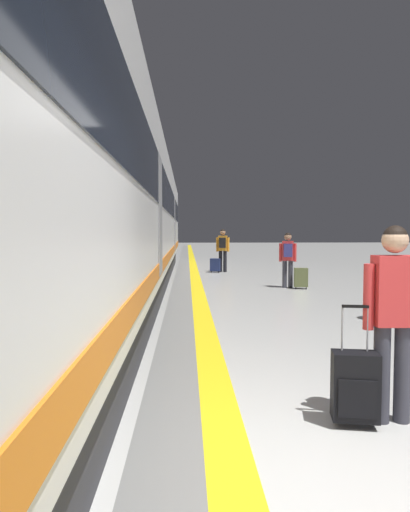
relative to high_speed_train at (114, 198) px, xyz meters
name	(u,v)px	position (x,y,z in m)	size (l,w,h in m)	color
ground_plane	(368,512)	(2.97, -9.60, -2.50)	(120.00, 120.00, 0.00)	silver
safety_line_strip	(198,290)	(2.21, 0.40, -2.50)	(0.36, 80.00, 0.01)	yellow
tactile_edge_band	(184,290)	(1.83, 0.40, -2.50)	(0.72, 80.00, 0.01)	slate
high_speed_train	(114,198)	(0.00, 0.00, 0.00)	(2.94, 28.14, 4.97)	#38383D
traveller_foreground	(393,309)	(3.68, -8.35, -1.51)	(0.53, 0.22, 1.70)	#383842
rolling_suitcase_foreground	(355,386)	(3.33, -8.43, -2.15)	(0.41, 0.29, 1.03)	black
passenger_near	(223,247)	(3.35, 5.99, -1.48)	(0.53, 0.37, 1.71)	black
suitcase_near	(215,265)	(3.04, 5.74, -2.20)	(0.43, 0.32, 0.56)	#19234C
passenger_mid	(288,255)	(4.83, 0.86, -1.55)	(0.49, 0.35, 1.59)	#383842
suitcase_mid	(301,278)	(5.15, 0.60, -2.18)	(0.41, 0.28, 0.60)	#596038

